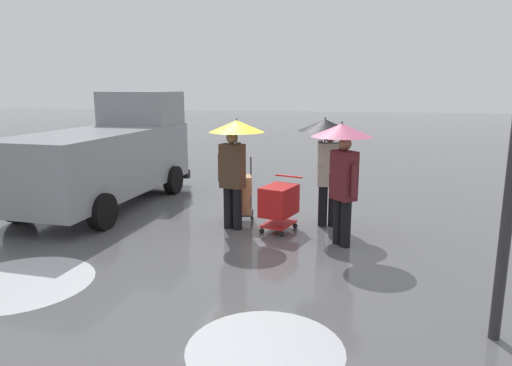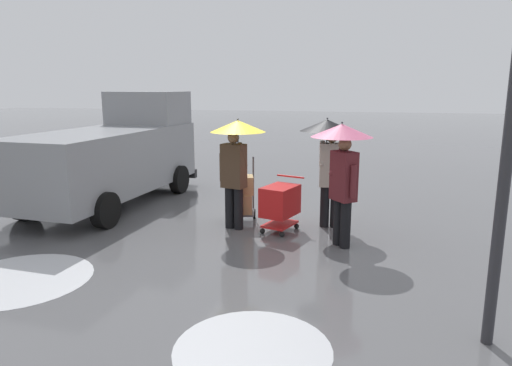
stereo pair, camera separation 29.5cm
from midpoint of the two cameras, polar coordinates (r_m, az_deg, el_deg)
ground_plane at (r=9.32m, az=-1.38°, el=-5.17°), size 90.00×90.00×0.00m
slush_patch_near_cluster at (r=7.53m, az=-28.17°, el=-10.78°), size 2.03×2.03×0.01m
slush_patch_mid_street at (r=5.17m, az=-0.60°, el=-19.82°), size 1.69×1.69×0.01m
cargo_van_parked_right at (r=11.34m, az=-18.43°, el=3.38°), size 2.36×5.42×2.60m
shopping_cart_vendor at (r=8.78m, az=1.90°, el=-2.38°), size 0.76×0.94×1.02m
hand_dolly_boxes at (r=9.33m, az=-2.85°, el=-1.59°), size 0.66×0.80×1.32m
pedestrian_pink_side at (r=9.01m, az=7.82°, el=4.36°), size 1.04×1.04×2.15m
pedestrian_black_side at (r=8.73m, az=-3.62°, el=4.31°), size 1.04×1.04×2.15m
pedestrian_white_side at (r=7.94m, az=9.59°, el=3.44°), size 1.04×1.04×2.15m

